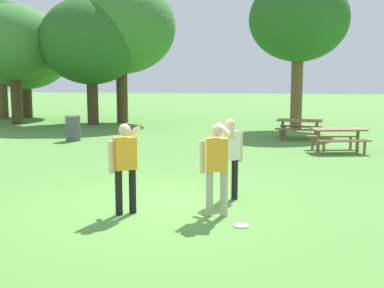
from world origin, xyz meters
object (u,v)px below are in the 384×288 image
at_px(tree_far_right, 14,43).
at_px(tree_broad_center, 25,50).
at_px(person_bystander, 217,163).
at_px(person_thrower, 125,161).
at_px(person_catcher, 230,153).
at_px(tree_back_right, 299,20).
at_px(frisbee, 241,226).
at_px(picnic_table_far, 300,125).
at_px(trash_can_further_along, 73,128).
at_px(tree_slender_mid, 91,41).
at_px(tree_tall_left, 0,38).
at_px(tree_back_left, 121,27).
at_px(picnic_table_near, 338,135).

bearing_deg(tree_far_right, tree_broad_center, 109.62).
distance_m(person_bystander, tree_broad_center, 23.14).
relative_size(person_thrower, person_catcher, 1.00).
bearing_deg(tree_broad_center, tree_back_right, -14.03).
bearing_deg(frisbee, picnic_table_far, 81.70).
distance_m(trash_can_further_along, tree_slender_mid, 7.40).
bearing_deg(tree_tall_left, tree_far_right, -50.38).
distance_m(frisbee, tree_back_left, 19.31).
bearing_deg(person_bystander, picnic_table_far, 78.90).
distance_m(tree_slender_mid, tree_back_right, 10.23).
height_order(picnic_table_far, trash_can_further_along, trash_can_further_along).
bearing_deg(person_thrower, tree_back_right, 75.52).
height_order(picnic_table_far, tree_broad_center, tree_broad_center).
xyz_separation_m(person_thrower, tree_back_right, (3.88, 15.04, 4.05)).
relative_size(person_catcher, tree_tall_left, 0.24).
bearing_deg(picnic_table_near, tree_back_right, 97.80).
bearing_deg(tree_slender_mid, trash_can_further_along, -76.78).
distance_m(picnic_table_near, tree_tall_left, 20.54).
xyz_separation_m(person_thrower, picnic_table_near, (4.84, 8.08, -0.40)).
relative_size(frisbee, tree_slender_mid, 0.04).
relative_size(picnic_table_far, tree_back_left, 0.26).
relative_size(trash_can_further_along, tree_slender_mid, 0.15).
bearing_deg(tree_tall_left, person_bystander, -51.53).
relative_size(person_catcher, tree_far_right, 0.27).
distance_m(person_thrower, tree_far_right, 18.60).
height_order(person_thrower, tree_tall_left, tree_tall_left).
relative_size(person_thrower, picnic_table_far, 0.85).
distance_m(trash_can_further_along, tree_back_right, 11.33).
xyz_separation_m(person_bystander, picnic_table_near, (3.20, 7.95, -0.40)).
distance_m(trash_can_further_along, tree_back_left, 8.65).
xyz_separation_m(person_catcher, picnic_table_far, (2.02, 9.91, -0.40)).
distance_m(picnic_table_far, tree_slender_mid, 11.62).
bearing_deg(tree_back_right, tree_slender_mid, 176.70).
bearing_deg(person_catcher, person_bystander, -97.25).
distance_m(picnic_table_near, trash_can_further_along, 9.75).
bearing_deg(person_catcher, trash_can_further_along, 129.11).
xyz_separation_m(picnic_table_far, tree_back_left, (-8.88, 5.61, 4.41)).
bearing_deg(picnic_table_far, tree_broad_center, 153.28).
bearing_deg(trash_can_further_along, tree_back_right, 32.95).
relative_size(picnic_table_far, tree_broad_center, 0.31).
xyz_separation_m(tree_broad_center, tree_slender_mid, (5.26, -3.27, 0.20)).
relative_size(frisbee, tree_broad_center, 0.04).
xyz_separation_m(person_thrower, trash_can_further_along, (-4.83, 9.39, -0.48)).
distance_m(person_thrower, frisbee, 2.36).
xyz_separation_m(picnic_table_far, tree_back_right, (0.08, 3.87, 4.45)).
height_order(tree_broad_center, tree_far_right, tree_broad_center).
xyz_separation_m(trash_can_further_along, tree_slender_mid, (-1.46, 6.23, 3.70)).
height_order(frisbee, tree_back_left, tree_back_left).
xyz_separation_m(person_bystander, frisbee, (0.47, -0.57, -0.95)).
xyz_separation_m(frisbee, tree_broad_center, (-13.67, 19.34, 3.97)).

